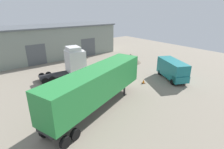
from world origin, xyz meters
TOP-DOWN VIEW (x-y plane):
  - ground_plane at (0.00, 0.00)m, footprint 60.00×60.00m
  - warehouse_building at (0.00, 18.21)m, footprint 23.70×8.93m
  - tractor_unit_white at (-2.50, 5.36)m, footprint 6.50×3.12m
  - container_trailer_white at (-4.66, -4.44)m, footprint 12.35×6.59m
  - delivery_van_teal at (7.84, -4.15)m, footprint 4.10×5.68m
  - gravel_pile at (8.85, 5.34)m, footprint 3.91×3.91m
  - traffic_cone at (3.63, -2.77)m, footprint 0.40×0.40m

SIDE VIEW (x-z plane):
  - ground_plane at x=0.00m, z-range 0.00..0.00m
  - traffic_cone at x=3.63m, z-range -0.02..0.53m
  - gravel_pile at x=8.85m, z-range 0.00..1.57m
  - delivery_van_teal at x=7.84m, z-range 0.11..2.75m
  - tractor_unit_white at x=-2.50m, z-range -0.13..4.18m
  - container_trailer_white at x=-4.66m, z-range 0.56..4.75m
  - warehouse_building at x=0.00m, z-range 0.01..6.21m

